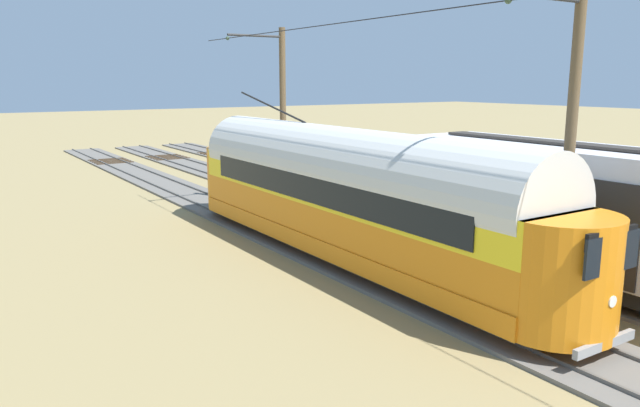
% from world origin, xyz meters
% --- Properties ---
extents(ground_plane, '(220.00, 220.00, 0.00)m').
position_xyz_m(ground_plane, '(0.00, 0.00, 0.00)').
color(ground_plane, '#937F51').
extents(track_streetcar_siding, '(2.80, 80.00, 0.18)m').
position_xyz_m(track_streetcar_siding, '(-4.15, -0.31, 0.05)').
color(track_streetcar_siding, '#666059').
rests_on(track_streetcar_siding, ground).
extents(track_adjacent_siding, '(2.80, 80.00, 0.18)m').
position_xyz_m(track_adjacent_siding, '(0.00, -0.31, 0.05)').
color(track_adjacent_siding, '#666059').
rests_on(track_adjacent_siding, ground).
extents(track_third_siding, '(2.80, 80.00, 0.18)m').
position_xyz_m(track_third_siding, '(4.15, -0.31, 0.05)').
color(track_third_siding, '#666059').
rests_on(track_third_siding, ground).
extents(vintage_streetcar, '(2.65, 18.30, 5.11)m').
position_xyz_m(vintage_streetcar, '(4.15, -1.89, 2.27)').
color(vintage_streetcar, orange).
rests_on(vintage_streetcar, ground).
extents(boxcar_adjacent, '(2.96, 14.19, 3.85)m').
position_xyz_m(boxcar_adjacent, '(0.00, 5.10, 2.17)').
color(boxcar_adjacent, silver).
rests_on(boxcar_adjacent, ground).
extents(catenary_pole_foreground, '(2.81, 0.28, 8.00)m').
position_xyz_m(catenary_pole_foreground, '(1.63, -10.41, 4.16)').
color(catenary_pole_foreground, brown).
rests_on(catenary_pole_foreground, ground).
extents(catenary_pole_mid_near, '(2.81, 0.28, 8.00)m').
position_xyz_m(catenary_pole_mid_near, '(1.63, 4.21, 4.16)').
color(catenary_pole_mid_near, brown).
rests_on(catenary_pole_mid_near, ground).
extents(overhead_wire_run, '(2.61, 33.24, 0.18)m').
position_xyz_m(overhead_wire_run, '(4.09, 3.52, 7.46)').
color(overhead_wire_run, black).
rests_on(overhead_wire_run, ground).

